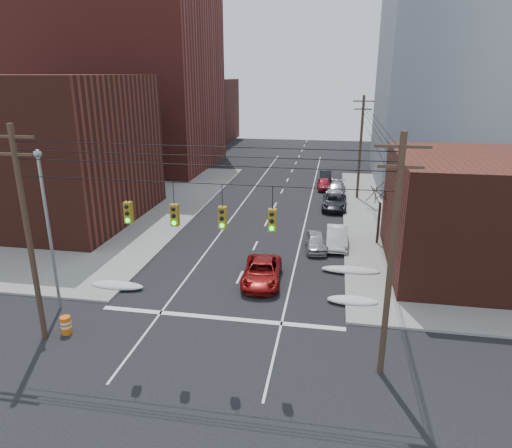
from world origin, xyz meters
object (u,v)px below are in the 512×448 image
at_px(lot_car_b, 101,209).
at_px(construction_barrel, 66,325).
at_px(red_pickup, 262,272).
at_px(lot_car_d, 105,196).
at_px(parked_car_f, 325,176).
at_px(lot_car_c, 65,205).
at_px(lot_car_a, 93,222).
at_px(parked_car_c, 334,202).
at_px(parked_car_d, 336,189).
at_px(parked_car_e, 324,184).
at_px(parked_car_b, 337,237).
at_px(parked_car_a, 316,242).

bearing_deg(lot_car_b, construction_barrel, -135.61).
distance_m(red_pickup, lot_car_d, 25.39).
height_order(red_pickup, lot_car_b, red_pickup).
bearing_deg(parked_car_f, lot_car_c, -144.54).
bearing_deg(lot_car_d, lot_car_a, -156.98).
bearing_deg(construction_barrel, parked_car_c, 62.33).
height_order(parked_car_c, lot_car_b, parked_car_c).
bearing_deg(parked_car_d, parked_car_e, 126.50).
bearing_deg(parked_car_b, parked_car_f, 93.62).
relative_size(parked_car_c, lot_car_a, 1.14).
bearing_deg(lot_car_d, parked_car_a, -111.65).
bearing_deg(parked_car_a, lot_car_b, 159.50).
relative_size(lot_car_a, lot_car_c, 0.87).
relative_size(red_pickup, lot_car_d, 1.44).
distance_m(parked_car_d, lot_car_b, 25.25).
height_order(parked_car_d, parked_car_f, parked_car_f).
bearing_deg(lot_car_d, lot_car_c, 160.04).
xyz_separation_m(parked_car_c, lot_car_a, (-20.54, -10.75, 0.18)).
relative_size(red_pickup, construction_barrel, 5.35).
height_order(parked_car_b, construction_barrel, parked_car_b).
distance_m(lot_car_a, construction_barrel, 16.83).
bearing_deg(parked_car_c, parked_car_a, -95.45).
bearing_deg(parked_car_c, lot_car_b, -162.68).
bearing_deg(construction_barrel, red_pickup, 40.87).
relative_size(parked_car_a, parked_car_d, 0.85).
bearing_deg(parked_car_d, parked_car_a, -88.79).
bearing_deg(parked_car_a, parked_car_d, 79.01).
relative_size(parked_car_a, construction_barrel, 4.03).
height_order(parked_car_d, lot_car_a, lot_car_a).
relative_size(red_pickup, lot_car_b, 1.15).
relative_size(parked_car_c, lot_car_d, 1.43).
bearing_deg(parked_car_c, parked_car_e, 100.03).
bearing_deg(lot_car_a, lot_car_d, 20.99).
bearing_deg(lot_car_a, construction_barrel, -156.34).
relative_size(lot_car_c, lot_car_d, 1.45).
xyz_separation_m(parked_car_e, lot_car_d, (-22.70, -9.97, 0.11)).
relative_size(parked_car_d, lot_car_a, 1.01).
relative_size(parked_car_b, parked_car_f, 1.12).
bearing_deg(parked_car_e, lot_car_a, -140.27).
xyz_separation_m(parked_car_f, lot_car_d, (-22.70, -14.39, 0.09)).
xyz_separation_m(lot_car_d, construction_barrel, (10.30, -24.22, -0.27)).
xyz_separation_m(lot_car_a, lot_car_d, (-3.46, 8.85, -0.14)).
bearing_deg(lot_car_b, lot_car_a, -139.58).
xyz_separation_m(red_pickup, lot_car_d, (-19.49, 16.27, 0.04)).
bearing_deg(parked_car_d, lot_car_b, -145.27).
bearing_deg(red_pickup, lot_car_c, 147.20).
xyz_separation_m(parked_car_f, lot_car_c, (-24.51, -18.97, 0.23)).
relative_size(red_pickup, parked_car_f, 1.26).
height_order(red_pickup, lot_car_a, lot_car_a).
bearing_deg(parked_car_a, lot_car_d, 150.25).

